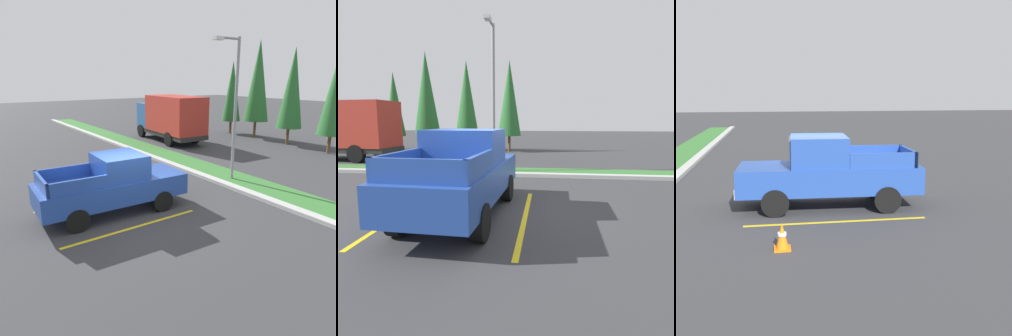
{
  "view_description": "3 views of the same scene",
  "coord_description": "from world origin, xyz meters",
  "views": [
    {
      "loc": [
        9.16,
        -4.85,
        4.66
      ],
      "look_at": [
        -0.64,
        1.92,
        1.3
      ],
      "focal_mm": 34.19,
      "sensor_mm": 36.0,
      "label": 1
    },
    {
      "loc": [
        1.26,
        -7.46,
        2.33
      ],
      "look_at": [
        0.05,
        1.7,
        0.87
      ],
      "focal_mm": 32.44,
      "sensor_mm": 36.0,
      "label": 2
    },
    {
      "loc": [
        -12.88,
        1.16,
        3.36
      ],
      "look_at": [
        -0.75,
        -0.83,
        1.14
      ],
      "focal_mm": 45.48,
      "sensor_mm": 36.0,
      "label": 3
    }
  ],
  "objects": [
    {
      "name": "ground_plane",
      "position": [
        0.0,
        0.0,
        0.0
      ],
      "size": [
        120.0,
        120.0,
        0.0
      ],
      "primitive_type": "plane",
      "color": "#38383A"
    },
    {
      "name": "parking_line_near",
      "position": [
        -2.31,
        -0.39,
        0.0
      ],
      "size": [
        0.12,
        4.8,
        0.01
      ],
      "primitive_type": "cube",
      "color": "yellow",
      "rests_on": "ground"
    },
    {
      "name": "pickup_truck_main",
      "position": [
        -0.76,
        -0.34,
        1.04
      ],
      "size": [
        2.13,
        5.3,
        2.1
      ],
      "color": "black",
      "rests_on": "ground"
    },
    {
      "name": "parking_line_far",
      "position": [
        0.79,
        -0.39,
        0.0
      ],
      "size": [
        0.12,
        4.8,
        0.01
      ],
      "primitive_type": "cube",
      "color": "yellow",
      "rests_on": "ground"
    },
    {
      "name": "traffic_cone",
      "position": [
        -4.07,
        1.06,
        0.29
      ],
      "size": [
        0.36,
        0.36,
        0.6
      ],
      "color": "orange",
      "rests_on": "ground"
    }
  ]
}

